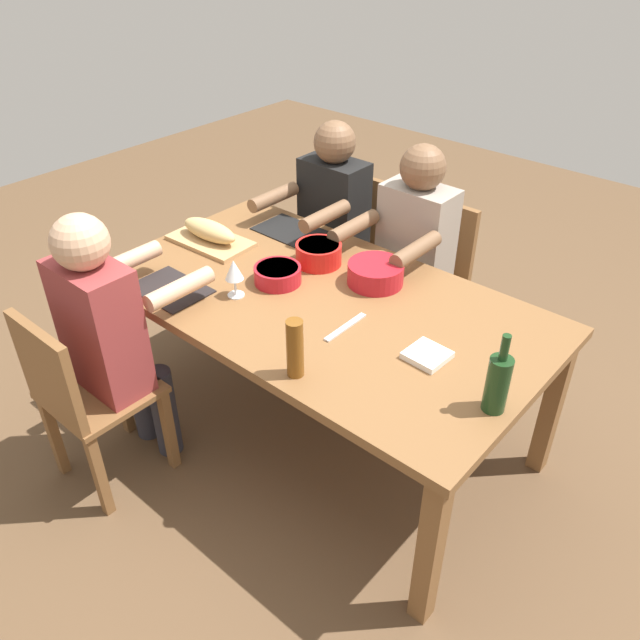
{
  "coord_description": "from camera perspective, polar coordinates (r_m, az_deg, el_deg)",
  "views": [
    {
      "loc": [
        -1.44,
        1.66,
        2.14
      ],
      "look_at": [
        0.0,
        0.0,
        0.63
      ],
      "focal_mm": 35.7,
      "sensor_mm": 36.0,
      "label": 1
    }
  ],
  "objects": [
    {
      "name": "chair_far_right",
      "position": [
        2.69,
        -20.63,
        -6.2
      ],
      "size": [
        0.4,
        0.4,
        0.85
      ],
      "color": "brown",
      "rests_on": "ground_plane"
    },
    {
      "name": "serving_bowl_fruit",
      "position": [
        2.69,
        5.0,
        4.29
      ],
      "size": [
        0.24,
        0.24,
        0.09
      ],
      "color": "#B21923",
      "rests_on": "dining_table"
    },
    {
      "name": "ground_plane",
      "position": [
        3.07,
        -0.0,
        -9.74
      ],
      "size": [
        8.0,
        8.0,
        0.0
      ],
      "primitive_type": "plane",
      "color": "brown"
    },
    {
      "name": "serving_bowl_salad",
      "position": [
        2.7,
        -3.82,
        4.17
      ],
      "size": [
        0.2,
        0.2,
        0.07
      ],
      "color": "#B21923",
      "rests_on": "dining_table"
    },
    {
      "name": "serving_bowl_greens",
      "position": [
        2.83,
        -0.12,
        6.07
      ],
      "size": [
        0.2,
        0.2,
        0.1
      ],
      "color": "red",
      "rests_on": "dining_table"
    },
    {
      "name": "beer_bottle",
      "position": [
        2.14,
        -2.26,
        -2.57
      ],
      "size": [
        0.06,
        0.06,
        0.22
      ],
      "primitive_type": "cylinder",
      "color": "brown",
      "rests_on": "dining_table"
    },
    {
      "name": "wine_bottle",
      "position": [
        2.08,
        15.64,
        -5.42
      ],
      "size": [
        0.08,
        0.08,
        0.29
      ],
      "color": "#193819",
      "rests_on": "dining_table"
    },
    {
      "name": "placemat_far_right",
      "position": [
        2.73,
        -13.26,
        2.73
      ],
      "size": [
        0.32,
        0.23,
        0.01
      ],
      "primitive_type": "cube",
      "color": "black",
      "rests_on": "dining_table"
    },
    {
      "name": "cutting_board",
      "position": [
        3.07,
        -9.78,
        7.0
      ],
      "size": [
        0.41,
        0.24,
        0.02
      ],
      "primitive_type": "cube",
      "rotation": [
        0.0,
        0.0,
        0.05
      ],
      "color": "tan",
      "rests_on": "dining_table"
    },
    {
      "name": "dining_table",
      "position": [
        2.65,
        -0.0,
        0.64
      ],
      "size": [
        1.87,
        1.04,
        0.74
      ],
      "color": "brown",
      "rests_on": "ground_plane"
    },
    {
      "name": "napkin_stack",
      "position": [
        2.3,
        9.58,
        -3.12
      ],
      "size": [
        0.15,
        0.15,
        0.02
      ],
      "primitive_type": "cube",
      "rotation": [
        0.0,
        0.0,
        -0.05
      ],
      "color": "white",
      "rests_on": "dining_table"
    },
    {
      "name": "wine_glass",
      "position": [
        2.58,
        -7.72,
        4.36
      ],
      "size": [
        0.08,
        0.08,
        0.17
      ],
      "color": "silver",
      "rests_on": "dining_table"
    },
    {
      "name": "chair_near_center",
      "position": [
        3.33,
        9.59,
        4.12
      ],
      "size": [
        0.4,
        0.4,
        0.85
      ],
      "color": "brown",
      "rests_on": "ground_plane"
    },
    {
      "name": "placemat_near_right",
      "position": [
        3.14,
        -2.77,
        8.04
      ],
      "size": [
        0.32,
        0.23,
        0.01
      ],
      "primitive_type": "cube",
      "color": "black",
      "rests_on": "dining_table"
    },
    {
      "name": "diner_far_right",
      "position": [
        2.63,
        -18.22,
        -0.76
      ],
      "size": [
        0.41,
        0.53,
        1.2
      ],
      "color": "#2D2D38",
      "rests_on": "ground_plane"
    },
    {
      "name": "diner_near_center",
      "position": [
        3.09,
        8.11,
        6.28
      ],
      "size": [
        0.41,
        0.53,
        1.2
      ],
      "color": "#2D2D38",
      "rests_on": "ground_plane"
    },
    {
      "name": "chair_near_right",
      "position": [
        3.58,
        2.67,
        6.89
      ],
      "size": [
        0.4,
        0.4,
        0.85
      ],
      "color": "brown",
      "rests_on": "ground_plane"
    },
    {
      "name": "bread_loaf",
      "position": [
        3.04,
        -9.88,
        7.92
      ],
      "size": [
        0.33,
        0.13,
        0.09
      ],
      "primitive_type": "ellipsoid",
      "rotation": [
        0.0,
        0.0,
        0.05
      ],
      "color": "tan",
      "rests_on": "cutting_board"
    },
    {
      "name": "diner_near_right",
      "position": [
        3.36,
        0.78,
        9.05
      ],
      "size": [
        0.41,
        0.53,
        1.2
      ],
      "color": "#2D2D38",
      "rests_on": "ground_plane"
    },
    {
      "name": "carving_knife",
      "position": [
        2.43,
        2.29,
        -0.64
      ],
      "size": [
        0.03,
        0.23,
        0.01
      ],
      "primitive_type": "cube",
      "rotation": [
        0.0,
        0.0,
        1.58
      ],
      "color": "silver",
      "rests_on": "dining_table"
    }
  ]
}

